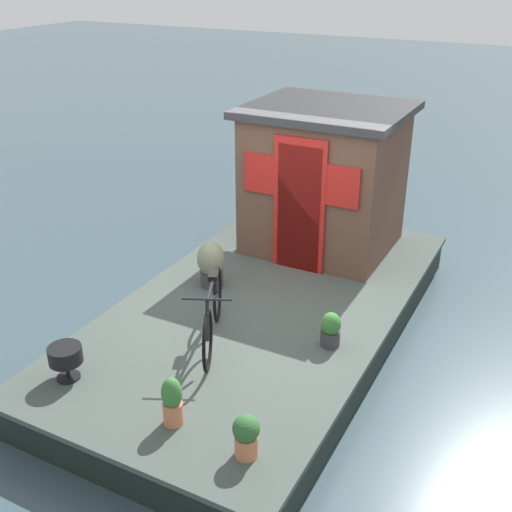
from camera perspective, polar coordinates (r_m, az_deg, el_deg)
The scene contains 9 objects.
ground_plane at distance 7.95m, azimuth 0.67°, elevation -7.12°, with size 60.00×60.00×0.00m, color #384C54.
houseboat_deck at distance 7.82m, azimuth 0.68°, elevation -5.64°, with size 5.92×3.11×0.48m.
houseboat_cabin at distance 8.83m, azimuth 6.22°, elevation 7.01°, with size 1.88×2.10×2.02m.
bicycle at distance 6.78m, azimuth -3.95°, elevation -5.17°, with size 1.47×0.75×0.77m.
potted_plant_basil at distance 5.45m, azimuth -0.90°, elevation -15.93°, with size 0.23×0.23×0.40m.
potted_plant_lavender at distance 7.94m, azimuth -4.08°, elevation -0.70°, with size 0.35×0.35×0.60m.
potted_plant_rosemary at distance 5.79m, azimuth -7.60°, elevation -12.91°, with size 0.19×0.19×0.49m.
potted_plant_mint at distance 6.84m, azimuth 6.77°, elevation -6.62°, with size 0.22×0.22×0.40m.
charcoal_grill at distance 6.54m, azimuth -16.89°, elevation -8.67°, with size 0.34×0.34×0.36m.
Camera 1 is at (-5.96, -3.01, 4.32)m, focal length 44.14 mm.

